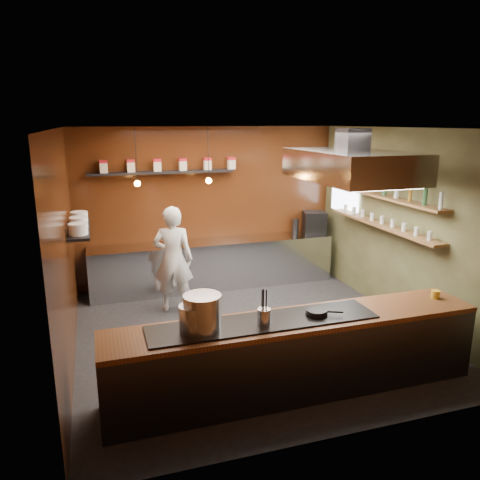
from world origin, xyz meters
name	(u,v)px	position (x,y,z in m)	size (l,w,h in m)	color
floor	(251,334)	(0.00, 0.00, 0.00)	(5.00, 5.00, 0.00)	black
back_wall	(209,207)	(0.00, 2.50, 1.50)	(5.00, 5.00, 0.00)	#321609
left_wall	(65,251)	(-2.50, 0.00, 1.50)	(5.00, 5.00, 0.00)	#321609
right_wall	(402,225)	(2.50, 0.00, 1.50)	(5.00, 5.00, 0.00)	#404125
ceiling	(252,128)	(0.00, 0.00, 3.00)	(5.00, 5.00, 0.00)	silver
window_pane	(345,186)	(2.45, 1.70, 1.90)	(1.00, 1.00, 0.00)	white
prep_counter	(214,264)	(0.00, 2.17, 0.45)	(4.60, 0.65, 0.90)	silver
pass_counter	(296,355)	(0.00, -1.60, 0.47)	(4.40, 0.72, 0.94)	#38383D
tin_shelf	(162,172)	(-0.90, 2.36, 2.20)	(2.60, 0.26, 0.04)	black
plate_shelf	(79,229)	(-2.34, 1.00, 1.55)	(0.30, 1.40, 0.04)	black
bottle_shelf_upper	(384,196)	(2.34, 0.30, 1.92)	(0.26, 2.80, 0.04)	#8E5E39
bottle_shelf_lower	(382,225)	(2.34, 0.30, 1.45)	(0.26, 2.80, 0.04)	#8E5E39
extractor_hood	(351,165)	(1.30, -0.40, 2.51)	(1.20, 2.00, 0.72)	#38383D
pendant_left	(137,180)	(-1.40, 1.70, 2.15)	(0.10, 0.10, 0.95)	black
pendant_right	(209,178)	(-0.20, 1.70, 2.15)	(0.10, 0.10, 0.95)	black
storage_tins	(170,165)	(-0.75, 2.36, 2.33)	(2.43, 0.13, 0.22)	beige
plate_stacks	(79,223)	(-2.34, 1.00, 1.65)	(0.26, 1.16, 0.16)	white
bottles	(384,188)	(2.34, 0.30, 2.06)	(0.06, 2.66, 0.24)	silver
wine_glasses	(382,220)	(2.34, 0.30, 1.53)	(0.07, 2.37, 0.13)	silver
stockpot_large	(202,313)	(-1.10, -1.62, 1.14)	(0.40, 0.40, 0.39)	silver
stockpot_small	(194,319)	(-1.19, -1.63, 1.09)	(0.31, 0.31, 0.29)	#B8BABF
utensil_crock	(264,317)	(-0.44, -1.69, 1.03)	(0.14, 0.14, 0.19)	silver
frying_pan	(317,312)	(0.24, -1.62, 0.97)	(0.40, 0.26, 0.06)	black
butter_jar	(435,294)	(1.93, -1.55, 0.97)	(0.11, 0.11, 0.10)	gold
espresso_machine	(314,222)	(2.10, 2.23, 1.12)	(0.43, 0.41, 0.43)	black
chef	(173,259)	(-0.93, 1.25, 0.89)	(0.65, 0.43, 1.78)	silver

